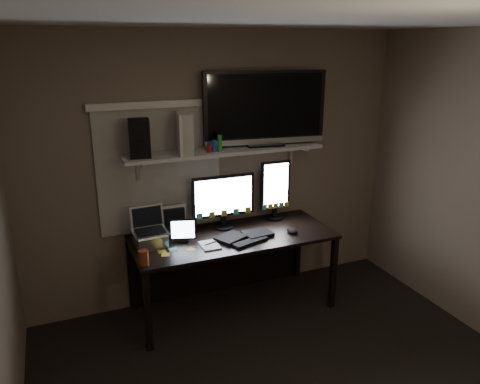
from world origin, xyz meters
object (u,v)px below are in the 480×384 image
monitor_landscape (223,201)px  keyboard (244,236)px  cup (144,258)px  laptop (150,229)px  mouse (292,231)px  tv (265,109)px  tablet (182,230)px  game_console (183,133)px  desk (228,248)px  speaker (139,138)px  monitor_portrait (275,190)px

monitor_landscape → keyboard: 0.39m
cup → laptop: bearing=69.0°
mouse → tv: size_ratio=0.11×
tablet → game_console: game_console is taller
desk → speaker: (-0.74, 0.07, 1.08)m
desk → laptop: 0.81m
monitor_landscape → keyboard: monitor_landscape is taller
monitor_landscape → game_console: size_ratio=1.71×
speaker → keyboard: bearing=-9.7°
mouse → tv: (-0.12, 0.35, 1.06)m
keyboard → cup: bearing=174.7°
laptop → tablet: bearing=-4.9°
desk → tv: size_ratio=1.61×
mouse → monitor_landscape: bearing=137.4°
monitor_portrait → tv: 0.80m
keyboard → mouse: bearing=-25.5°
mouse → tablet: bearing=160.0°
monitor_landscape → cup: 0.98m
keyboard → tv: tv is taller
keyboard → speaker: 1.24m
tv → speaker: 1.15m
tablet → desk: bearing=25.8°
keyboard → tv: bearing=25.4°
desk → mouse: 0.61m
cup → game_console: size_ratio=0.34×
mouse → cup: 1.37m
desk → mouse: (0.51, -0.27, 0.20)m
keyboard → cup: (-0.93, -0.19, 0.04)m
monitor_portrait → cup: (-1.38, -0.51, -0.24)m
monitor_landscape → tablet: 0.49m
desk → monitor_landscape: 0.44m
desk → laptop: laptop is taller
monitor_portrait → keyboard: size_ratio=1.15×
keyboard → tablet: bearing=150.2°
laptop → tv: bearing=4.5°
keyboard → mouse: mouse is taller
monitor_portrait → laptop: (-1.26, -0.19, -0.13)m
mouse → game_console: size_ratio=0.34×
desk → monitor_portrait: bearing=12.5°
desk → keyboard: bearing=-69.7°
tablet → speaker: bearing=168.2°
monitor_landscape → laptop: 0.74m
tablet → game_console: 0.83m
monitor_landscape → desk: bearing=-79.0°
tablet → laptop: laptop is taller
tablet → monitor_landscape: bearing=36.2°
keyboard → speaker: (-0.82, 0.27, 0.89)m
laptop → keyboard: bearing=-12.6°
keyboard → game_console: (-0.45, 0.26, 0.91)m
monitor_portrait → keyboard: (-0.46, -0.32, -0.28)m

